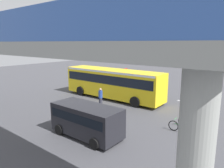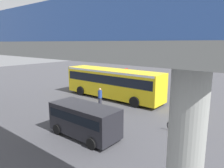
# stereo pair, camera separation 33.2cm
# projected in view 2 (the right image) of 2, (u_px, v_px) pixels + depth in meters

# --- Properties ---
(ground) EXTENTS (80.00, 80.00, 0.00)m
(ground) POSITION_uv_depth(u_px,v_px,m) (106.00, 96.00, 23.74)
(ground) COLOR #424247
(city_bus) EXTENTS (11.54, 2.85, 3.15)m
(city_bus) POSITION_uv_depth(u_px,v_px,m) (113.00, 81.00, 22.53)
(city_bus) COLOR yellow
(city_bus) RESTS_ON ground
(parked_van) EXTENTS (4.80, 2.17, 2.05)m
(parked_van) POSITION_uv_depth(u_px,v_px,m) (84.00, 119.00, 13.43)
(parked_van) COLOR black
(parked_van) RESTS_ON ground
(bicycle_blue) EXTENTS (1.77, 0.44, 0.96)m
(bicycle_blue) POSITION_uv_depth(u_px,v_px,m) (189.00, 123.00, 14.74)
(bicycle_blue) COLOR black
(bicycle_blue) RESTS_ON ground
(bicycle_green) EXTENTS (1.77, 0.44, 0.96)m
(bicycle_green) POSITION_uv_depth(u_px,v_px,m) (179.00, 128.00, 14.01)
(bicycle_green) COLOR black
(bicycle_green) RESTS_ON ground
(pedestrian) EXTENTS (0.38, 0.38, 1.79)m
(pedestrian) POSITION_uv_depth(u_px,v_px,m) (100.00, 98.00, 19.71)
(pedestrian) COLOR #2D2D38
(pedestrian) RESTS_ON ground
(traffic_sign) EXTENTS (0.08, 0.60, 2.80)m
(traffic_sign) POSITION_uv_depth(u_px,v_px,m) (126.00, 75.00, 26.42)
(traffic_sign) COLOR slate
(traffic_sign) RESTS_ON ground
(lane_dash_leftmost) EXTENTS (2.00, 0.20, 0.01)m
(lane_dash_leftmost) POSITION_uv_depth(u_px,v_px,m) (187.00, 102.00, 21.36)
(lane_dash_leftmost) COLOR silver
(lane_dash_leftmost) RESTS_ON ground
(lane_dash_left) EXTENTS (2.00, 0.20, 0.01)m
(lane_dash_left) POSITION_uv_depth(u_px,v_px,m) (152.00, 96.00, 23.83)
(lane_dash_left) COLOR silver
(lane_dash_left) RESTS_ON ground
(lane_dash_centre) EXTENTS (2.00, 0.20, 0.01)m
(lane_dash_centre) POSITION_uv_depth(u_px,v_px,m) (124.00, 91.00, 26.31)
(lane_dash_centre) COLOR silver
(lane_dash_centre) RESTS_ON ground
(lane_dash_right) EXTENTS (2.00, 0.20, 0.01)m
(lane_dash_right) POSITION_uv_depth(u_px,v_px,m) (100.00, 87.00, 28.78)
(lane_dash_right) COLOR silver
(lane_dash_right) RESTS_ON ground
(lane_dash_rightmost) EXTENTS (2.00, 0.20, 0.01)m
(lane_dash_rightmost) POSITION_uv_depth(u_px,v_px,m) (80.00, 83.00, 31.26)
(lane_dash_rightmost) COLOR silver
(lane_dash_rightmost) RESTS_ON ground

